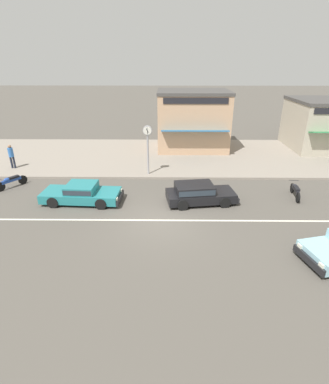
{
  "coord_description": "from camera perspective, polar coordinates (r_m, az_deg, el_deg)",
  "views": [
    {
      "loc": [
        0.3,
        -12.92,
        7.32
      ],
      "look_at": [
        0.14,
        1.64,
        0.8
      ],
      "focal_mm": 28.0,
      "sensor_mm": 36.0,
      "label": 1
    }
  ],
  "objects": [
    {
      "name": "hatchback_black_0",
      "position": [
        16.48,
        6.47,
        -0.15
      ],
      "size": [
        3.99,
        2.13,
        1.1
      ],
      "color": "black",
      "rests_on": "ground"
    },
    {
      "name": "lane_centre_stripe",
      "position": [
        14.85,
        -0.62,
        -5.4
      ],
      "size": [
        50.4,
        0.14,
        0.01
      ],
      "primitive_type": "cube",
      "color": "silver",
      "rests_on": "ground"
    },
    {
      "name": "kerb_strip",
      "position": [
        24.49,
        -0.1,
        6.91
      ],
      "size": [
        68.0,
        10.0,
        0.15
      ],
      "primitive_type": "cube",
      "color": "gray",
      "rests_on": "ground"
    },
    {
      "name": "sedan_teal_2",
      "position": [
        17.11,
        -15.47,
        -0.18
      ],
      "size": [
        4.41,
        2.0,
        1.06
      ],
      "color": "teal",
      "rests_on": "ground"
    },
    {
      "name": "motorcycle_1",
      "position": [
        20.65,
        -27.17,
        1.85
      ],
      "size": [
        1.25,
        1.69,
        0.8
      ],
      "color": "black",
      "rests_on": "ground"
    },
    {
      "name": "ground_plane",
      "position": [
        14.85,
        -0.62,
        -5.41
      ],
      "size": [
        160.0,
        160.0,
        0.0
      ],
      "primitive_type": "plane",
      "color": "#544F47"
    },
    {
      "name": "shopfront_mid_block",
      "position": [
        26.16,
        5.37,
        13.51
      ],
      "size": [
        5.9,
        5.44,
        4.79
      ],
      "color": "tan",
      "rests_on": "kerb_strip"
    },
    {
      "name": "shopfront_corner_warung",
      "position": [
        29.23,
        27.39,
        11.42
      ],
      "size": [
        4.69,
        6.35,
        4.1
      ],
      "color": "#B2A893",
      "rests_on": "kerb_strip"
    },
    {
      "name": "pedestrian_mid_kerb",
      "position": [
        23.74,
        -27.18,
        6.36
      ],
      "size": [
        0.34,
        0.34,
        1.7
      ],
      "color": "#232838",
      "rests_on": "kerb_strip"
    },
    {
      "name": "motorcycle_2",
      "position": [
        18.66,
        23.66,
        0.3
      ],
      "size": [
        0.56,
        1.91,
        0.8
      ],
      "color": "black",
      "rests_on": "ground"
    },
    {
      "name": "street_clock",
      "position": [
        19.68,
        -3.23,
        10.03
      ],
      "size": [
        0.59,
        0.22,
        3.26
      ],
      "color": "#9E9EA3",
      "rests_on": "kerb_strip"
    }
  ]
}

